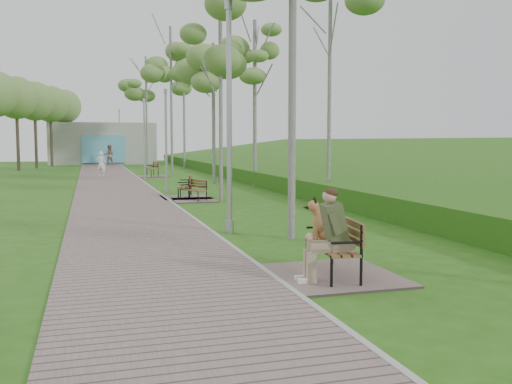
# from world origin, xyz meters

# --- Properties ---
(ground) EXTENTS (120.00, 120.00, 0.00)m
(ground) POSITION_xyz_m (0.00, 0.00, 0.00)
(ground) COLOR #265612
(ground) RESTS_ON ground
(walkway) EXTENTS (3.50, 67.00, 0.04)m
(walkway) POSITION_xyz_m (-1.75, 21.50, 0.02)
(walkway) COLOR #73625D
(walkway) RESTS_ON ground
(kerb) EXTENTS (0.10, 67.00, 0.05)m
(kerb) POSITION_xyz_m (0.00, 21.50, 0.03)
(kerb) COLOR #999993
(kerb) RESTS_ON ground
(embankment) EXTENTS (14.00, 70.00, 1.60)m
(embankment) POSITION_xyz_m (12.00, 20.00, 0.00)
(embankment) COLOR #3B7420
(embankment) RESTS_ON ground
(building_north) EXTENTS (10.00, 5.20, 4.00)m
(building_north) POSITION_xyz_m (-1.50, 50.97, 1.99)
(building_north) COLOR #9E9E99
(building_north) RESTS_ON ground
(bench_main) EXTENTS (2.02, 2.25, 1.76)m
(bench_main) POSITION_xyz_m (0.91, 1.41, 0.50)
(bench_main) COLOR #73625D
(bench_main) RESTS_ON ground
(bench_second) EXTENTS (1.61, 1.79, 0.99)m
(bench_second) POSITION_xyz_m (0.90, 14.16, 0.18)
(bench_second) COLOR #73625D
(bench_second) RESTS_ON ground
(bench_third) EXTENTS (1.89, 2.10, 1.16)m
(bench_third) POSITION_xyz_m (0.76, 15.26, 0.22)
(bench_third) COLOR #73625D
(bench_third) RESTS_ON ground
(bench_far) EXTENTS (1.89, 2.09, 1.16)m
(bench_far) POSITION_xyz_m (1.02, 29.53, 0.22)
(bench_far) COLOR #73625D
(bench_far) RESTS_ON ground
(lamp_post_near) EXTENTS (0.22, 0.22, 5.67)m
(lamp_post_near) POSITION_xyz_m (0.40, 6.34, 2.65)
(lamp_post_near) COLOR #9C9FA4
(lamp_post_near) RESTS_ON ground
(lamp_post_second) EXTENTS (0.18, 0.18, 4.54)m
(lamp_post_second) POSITION_xyz_m (0.41, 18.07, 2.12)
(lamp_post_second) COLOR #9C9FA4
(lamp_post_second) RESTS_ON ground
(lamp_post_third) EXTENTS (0.18, 0.18, 4.72)m
(lamp_post_third) POSITION_xyz_m (0.29, 26.76, 2.20)
(lamp_post_third) COLOR #9C9FA4
(lamp_post_third) RESTS_ON ground
(lamp_post_far) EXTENTS (0.21, 0.21, 5.34)m
(lamp_post_far) POSITION_xyz_m (0.12, 50.71, 2.50)
(lamp_post_far) COLOR #9C9FA4
(lamp_post_far) RESTS_ON ground
(pedestrian_near) EXTENTS (0.69, 0.58, 1.63)m
(pedestrian_near) POSITION_xyz_m (-2.13, 29.89, 0.81)
(pedestrian_near) COLOR white
(pedestrian_near) RESTS_ON ground
(pedestrian_far) EXTENTS (1.03, 0.86, 1.92)m
(pedestrian_far) POSITION_xyz_m (-1.06, 46.71, 0.96)
(pedestrian_far) COLOR gray
(pedestrian_far) RESTS_ON ground
(birch_mid_a) EXTENTS (2.33, 2.33, 7.95)m
(birch_mid_a) POSITION_xyz_m (1.94, 13.95, 6.24)
(birch_mid_a) COLOR silver
(birch_mid_a) RESTS_ON ground
(birch_mid_c) EXTENTS (2.58, 2.58, 7.56)m
(birch_mid_c) POSITION_xyz_m (3.40, 22.03, 5.93)
(birch_mid_c) COLOR silver
(birch_mid_c) RESTS_ON ground
(birch_far_a) EXTENTS (2.47, 2.47, 8.50)m
(birch_far_a) POSITION_xyz_m (5.12, 20.25, 6.68)
(birch_far_a) COLOR silver
(birch_far_a) RESTS_ON ground
(birch_far_b) EXTENTS (2.82, 2.82, 9.97)m
(birch_far_b) POSITION_xyz_m (2.36, 30.17, 7.83)
(birch_far_b) COLOR silver
(birch_far_b) RESTS_ON ground
(birch_far_c) EXTENTS (2.94, 2.94, 10.47)m
(birch_far_c) POSITION_xyz_m (4.67, 39.20, 8.22)
(birch_far_c) COLOR silver
(birch_far_c) RESTS_ON ground
(birch_distant_a) EXTENTS (2.82, 2.82, 9.58)m
(birch_distant_a) POSITION_xyz_m (1.83, 41.10, 7.52)
(birch_distant_a) COLOR silver
(birch_distant_a) RESTS_ON ground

